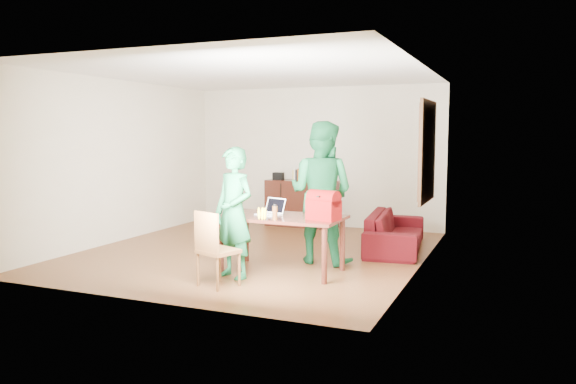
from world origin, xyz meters
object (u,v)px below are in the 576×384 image
at_px(table, 282,223).
at_px(bottle, 275,212).
at_px(chair, 218,264).
at_px(sofa, 395,231).
at_px(laptop, 268,212).
at_px(red_bag, 324,208).
at_px(person_far, 321,192).
at_px(person_near, 234,213).

xyz_separation_m(table, bottle, (0.05, -0.35, 0.19)).
relative_size(chair, sofa, 0.46).
relative_size(laptop, sofa, 0.18).
distance_m(table, sofa, 2.28).
distance_m(laptop, red_bag, 0.82).
distance_m(chair, laptop, 1.10).
bearing_deg(person_far, bottle, 84.36).
height_order(person_far, red_bag, person_far).
relative_size(person_far, laptop, 5.47).
relative_size(person_near, red_bag, 4.15).
xyz_separation_m(person_far, bottle, (-0.23, -1.07, -0.15)).
distance_m(person_near, bottle, 0.52).
height_order(chair, laptop, laptop).
xyz_separation_m(person_far, laptop, (-0.48, -0.73, -0.20)).
xyz_separation_m(laptop, bottle, (0.24, -0.34, 0.05)).
bearing_deg(table, laptop, -176.98).
bearing_deg(laptop, chair, -87.24).
distance_m(person_far, sofa, 1.65).
relative_size(bottle, sofa, 0.10).
bearing_deg(person_near, table, 67.30).
relative_size(table, laptop, 4.37).
bearing_deg(table, person_far, 68.59).
bearing_deg(sofa, table, 145.08).
xyz_separation_m(chair, laptop, (0.24, 0.94, 0.52)).
bearing_deg(person_far, sofa, -115.52).
bearing_deg(person_near, red_bag, 39.00).
relative_size(table, person_far, 0.80).
bearing_deg(laptop, sofa, 74.43).
height_order(laptop, bottle, laptop).
distance_m(table, person_far, 0.85).
xyz_separation_m(table, sofa, (1.08, 1.98, -0.36)).
height_order(person_near, red_bag, person_near).
bearing_deg(red_bag, person_far, 128.28).
height_order(chair, bottle, bottle).
bearing_deg(red_bag, chair, -124.33).
relative_size(table, chair, 1.74).
bearing_deg(sofa, laptop, 141.10).
xyz_separation_m(person_near, laptop, (0.25, 0.48, -0.04)).
distance_m(chair, person_far, 1.95).
relative_size(person_near, laptop, 4.55).
height_order(person_near, sofa, person_near).
height_order(person_far, sofa, person_far).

